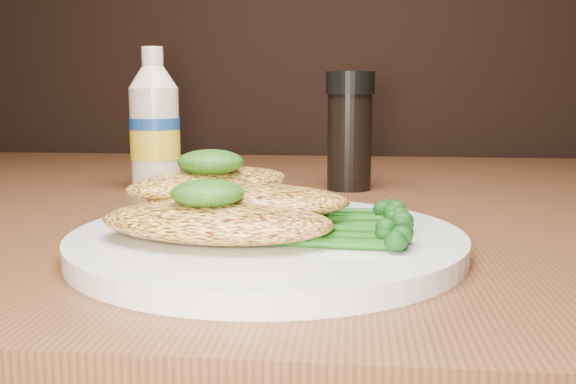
# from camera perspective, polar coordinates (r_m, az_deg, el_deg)

# --- Properties ---
(plate) EXTENTS (0.27, 0.27, 0.01)m
(plate) POSITION_cam_1_polar(r_m,az_deg,el_deg) (0.45, -1.81, -4.37)
(plate) COLOR white
(plate) RESTS_ON dining_table
(chicken_front) EXTENTS (0.16, 0.10, 0.02)m
(chicken_front) POSITION_cam_1_polar(r_m,az_deg,el_deg) (0.42, -6.32, -2.59)
(chicken_front) COLOR #F9BD4F
(chicken_front) RESTS_ON plate
(chicken_mid) EXTENTS (0.15, 0.09, 0.02)m
(chicken_mid) POSITION_cam_1_polar(r_m,az_deg,el_deg) (0.46, -3.72, -0.71)
(chicken_mid) COLOR #F9BD4F
(chicken_mid) RESTS_ON plate
(chicken_back) EXTENTS (0.14, 0.15, 0.02)m
(chicken_back) POSITION_cam_1_polar(r_m,az_deg,el_deg) (0.49, -6.78, 0.79)
(chicken_back) COLOR #F9BD4F
(chicken_back) RESTS_ON plate
(pesto_front) EXTENTS (0.05, 0.05, 0.02)m
(pesto_front) POSITION_cam_1_polar(r_m,az_deg,el_deg) (0.42, -7.09, -0.12)
(pesto_front) COLOR black
(pesto_front) RESTS_ON chicken_front
(pesto_back) EXTENTS (0.06, 0.05, 0.02)m
(pesto_back) POSITION_cam_1_polar(r_m,az_deg,el_deg) (0.48, -6.80, 2.62)
(pesto_back) COLOR black
(pesto_back) RESTS_ON chicken_back
(broccolini_bundle) EXTENTS (0.15, 0.13, 0.02)m
(broccolini_bundle) POSITION_cam_1_polar(r_m,az_deg,el_deg) (0.44, 3.55, -2.37)
(broccolini_bundle) COLOR #195612
(broccolini_bundle) RESTS_ON plate
(mayo_bottle) EXTENTS (0.07, 0.07, 0.15)m
(mayo_bottle) POSITION_cam_1_polar(r_m,az_deg,el_deg) (0.73, -11.63, 6.29)
(mayo_bottle) COLOR #EEE2CA
(mayo_bottle) RESTS_ON dining_table
(pepper_grinder) EXTENTS (0.05, 0.05, 0.13)m
(pepper_grinder) POSITION_cam_1_polar(r_m,az_deg,el_deg) (0.71, 5.42, 5.33)
(pepper_grinder) COLOR black
(pepper_grinder) RESTS_ON dining_table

